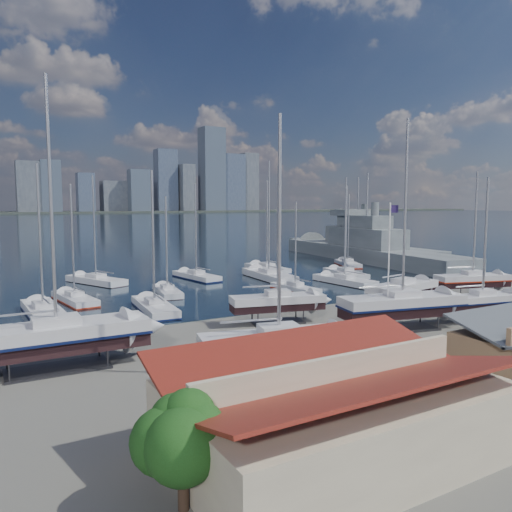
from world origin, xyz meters
TOP-DOWN VIEW (x-y plane):
  - ground at (0.00, -10.00)m, footprint 1400.00×1400.00m
  - water at (0.00, 300.00)m, footprint 1400.00×600.00m
  - far_shore at (0.00, 560.00)m, footprint 1400.00×80.00m
  - shed_red at (-18.00, -26.00)m, footprint 14.70×9.45m
  - sailboat_cradle_0 at (-26.82, -8.15)m, footprint 11.93×3.46m
  - sailboat_cradle_1 at (-14.75, -16.34)m, footprint 10.53×5.03m
  - sailboat_cradle_2 at (-7.25, -4.35)m, footprint 8.98×4.43m
  - sailboat_cradle_3 at (0.88, -11.75)m, footprint 11.68×5.51m
  - sailboat_cradle_4 at (7.60, -5.40)m, footprint 9.67×4.18m
  - sailboat_cradle_5 at (9.72, -13.23)m, footprint 8.41×3.82m
  - sailboat_cradle_6 at (19.65, -4.78)m, footprint 9.32×5.09m
  - sailboat_moored_0 at (-25.59, 9.42)m, footprint 3.29×10.42m
  - sailboat_moored_1 at (-21.73, 14.75)m, footprint 3.74×9.40m
  - sailboat_moored_2 at (-16.81, 26.86)m, footprint 6.63×10.48m
  - sailboat_moored_3 at (-15.51, 5.97)m, footprint 3.63×10.15m
  - sailboat_moored_4 at (-11.11, 14.40)m, footprint 3.52×8.43m
  - sailboat_moored_5 at (-3.26, 23.91)m, footprint 3.99×9.92m
  - sailboat_moored_6 at (3.58, 8.61)m, footprint 2.75×7.97m
  - sailboat_moored_7 at (5.83, 18.65)m, footprint 4.18×11.97m
  - sailboat_moored_8 at (9.93, 25.97)m, footprint 2.96×10.28m
  - sailboat_moored_9 at (12.48, 9.81)m, footprint 3.53×10.14m
  - sailboat_moored_10 at (17.19, 15.23)m, footprint 4.22×9.82m
  - sailboat_moored_11 at (25.90, 24.95)m, footprint 5.72×9.07m
  - naval_ship_east at (34.40, 29.71)m, footprint 13.03×49.60m
  - naval_ship_west at (40.42, 39.15)m, footprint 8.55×44.03m
  - car_a at (-4.74, -20.46)m, footprint 2.19×4.01m
  - car_b at (-7.57, -19.84)m, footprint 4.27×1.54m
  - tree at (-25.27, -26.50)m, footprint 3.12×3.12m
  - flagpole at (-0.41, -11.37)m, footprint 0.98×0.12m

SIDE VIEW (x-z plane):
  - water at x=0.00m, z-range -0.35..0.05m
  - ground at x=0.00m, z-range 0.00..0.00m
  - sailboat_moored_10 at x=17.19m, z-range -6.80..7.41m
  - sailboat_moored_5 at x=-3.26m, z-range -6.90..7.52m
  - sailboat_moored_3 at x=-15.51m, z-range -7.13..7.74m
  - sailboat_moored_1 at x=-21.73m, z-range -6.52..7.14m
  - sailboat_moored_8 at x=9.93m, z-range -7.36..7.98m
  - sailboat_moored_0 at x=-25.59m, z-range -7.40..8.02m
  - sailboat_moored_11 at x=25.90m, z-range -6.27..6.89m
  - sailboat_moored_6 at x=3.58m, z-range -5.54..6.16m
  - sailboat_moored_9 at x=12.48m, z-range -7.20..7.84m
  - sailboat_moored_2 at x=-16.81m, z-range -7.36..8.01m
  - sailboat_moored_7 at x=5.83m, z-range -8.55..9.20m
  - sailboat_moored_4 at x=-11.11m, z-range -5.85..6.50m
  - car_a at x=-4.74m, z-range 0.00..1.29m
  - car_b at x=-7.57m, z-range 0.00..1.40m
  - far_shore at x=0.00m, z-range 0.00..2.20m
  - naval_ship_west at x=40.42m, z-range -7.31..10.63m
  - naval_ship_east at x=34.40m, z-range -7.54..10.87m
  - sailboat_cradle_5 at x=9.72m, z-range -4.73..8.60m
  - sailboat_cradle_2 at x=-7.25m, z-range -5.15..9.12m
  - sailboat_cradle_6 at x=19.65m, z-range -5.31..9.31m
  - sailboat_cradle_4 at x=7.60m, z-range -5.63..9.71m
  - sailboat_cradle_1 at x=-14.75m, z-range -6.10..10.28m
  - sailboat_cradle_3 at x=0.88m, z-range -6.85..11.20m
  - sailboat_cradle_0 at x=-26.82m, z-range -7.27..11.72m
  - shed_red at x=-18.00m, z-range 0.07..4.57m
  - tree at x=-25.27m, z-range 0.65..5.10m
  - flagpole at x=-0.41m, z-range 0.78..11.82m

